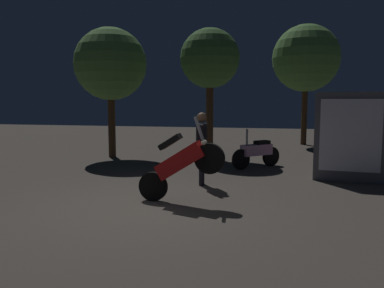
{
  "coord_description": "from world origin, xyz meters",
  "views": [
    {
      "loc": [
        2.22,
        -6.69,
        1.94
      ],
      "look_at": [
        0.48,
        1.37,
        1.0
      ],
      "focal_mm": 37.22,
      "sensor_mm": 36.0,
      "label": 1
    }
  ],
  "objects_px": {
    "person_rider_beside": "(202,142)",
    "kiosk_billboard": "(349,136)",
    "motorcycle_pink_parked_left": "(257,152)",
    "motorcycle_red_foreground": "(180,164)"
  },
  "relations": [
    {
      "from": "person_rider_beside",
      "to": "kiosk_billboard",
      "type": "xyz_separation_m",
      "value": [
        3.32,
        1.23,
        0.08
      ]
    },
    {
      "from": "motorcycle_pink_parked_left",
      "to": "motorcycle_red_foreground",
      "type": "bearing_deg",
      "value": 30.84
    },
    {
      "from": "person_rider_beside",
      "to": "kiosk_billboard",
      "type": "bearing_deg",
      "value": -168.11
    },
    {
      "from": "motorcycle_red_foreground",
      "to": "kiosk_billboard",
      "type": "relative_size",
      "value": 0.79
    },
    {
      "from": "motorcycle_red_foreground",
      "to": "person_rider_beside",
      "type": "xyz_separation_m",
      "value": [
        0.09,
        1.64,
        0.23
      ]
    },
    {
      "from": "motorcycle_red_foreground",
      "to": "person_rider_beside",
      "type": "distance_m",
      "value": 1.66
    },
    {
      "from": "person_rider_beside",
      "to": "kiosk_billboard",
      "type": "height_order",
      "value": "kiosk_billboard"
    },
    {
      "from": "motorcycle_pink_parked_left",
      "to": "kiosk_billboard",
      "type": "relative_size",
      "value": 0.61
    },
    {
      "from": "motorcycle_pink_parked_left",
      "to": "person_rider_beside",
      "type": "height_order",
      "value": "person_rider_beside"
    },
    {
      "from": "motorcycle_red_foreground",
      "to": "kiosk_billboard",
      "type": "xyz_separation_m",
      "value": [
        3.42,
        2.87,
        0.31
      ]
    }
  ]
}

